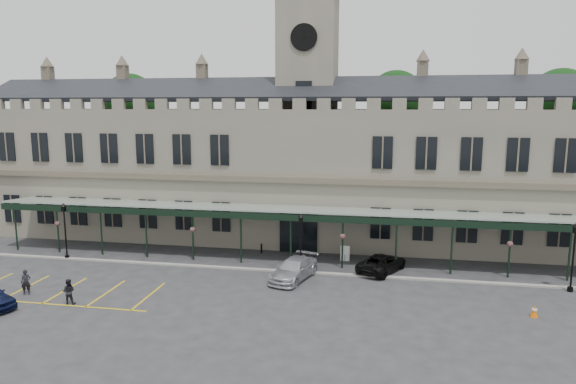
% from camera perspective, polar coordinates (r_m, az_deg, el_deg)
% --- Properties ---
extents(ground, '(140.00, 140.00, 0.00)m').
position_cam_1_polar(ground, '(33.80, -1.87, -11.77)').
color(ground, '#2B2B2E').
extents(station_building, '(60.00, 10.36, 17.30)m').
position_cam_1_polar(station_building, '(47.51, 2.16, 2.50)').
color(station_building, '#676256').
rests_on(station_building, ground).
extents(clock_tower, '(5.60, 5.60, 24.80)m').
position_cam_1_polar(clock_tower, '(47.25, 2.22, 10.53)').
color(clock_tower, '#676256').
rests_on(clock_tower, ground).
extents(canopy, '(50.00, 4.10, 4.30)m').
position_cam_1_polar(canopy, '(40.05, 0.38, -4.74)').
color(canopy, '#8C9E93').
rests_on(canopy, ground).
extents(kerb, '(60.00, 0.40, 0.12)m').
position_cam_1_polar(kerb, '(38.85, -0.13, -8.79)').
color(kerb, gray).
rests_on(kerb, ground).
extents(parking_markings, '(16.00, 6.00, 0.01)m').
position_cam_1_polar(parking_markings, '(37.91, -23.91, -10.21)').
color(parking_markings, gold).
rests_on(parking_markings, ground).
extents(tree_behind_left, '(6.00, 6.00, 16.00)m').
position_cam_1_polar(tree_behind_left, '(62.74, -17.12, 9.60)').
color(tree_behind_left, '#332314').
rests_on(tree_behind_left, ground).
extents(tree_behind_mid, '(6.00, 6.00, 16.00)m').
position_cam_1_polar(tree_behind_mid, '(55.79, 11.86, 9.87)').
color(tree_behind_mid, '#332314').
rests_on(tree_behind_mid, ground).
extents(tree_behind_right, '(6.00, 6.00, 16.00)m').
position_cam_1_polar(tree_behind_right, '(58.38, 27.96, 8.96)').
color(tree_behind_right, '#332314').
rests_on(tree_behind_right, ground).
extents(lamp_post_left, '(0.44, 0.44, 4.64)m').
position_cam_1_polar(lamp_post_left, '(45.10, -23.55, -3.47)').
color(lamp_post_left, black).
rests_on(lamp_post_left, ground).
extents(lamp_post_mid, '(0.43, 0.43, 4.57)m').
position_cam_1_polar(lamp_post_mid, '(37.76, 1.42, -5.15)').
color(lamp_post_mid, black).
rests_on(lamp_post_mid, ground).
extents(lamp_post_right, '(0.45, 0.45, 4.74)m').
position_cam_1_polar(lamp_post_right, '(39.02, 29.17, -5.74)').
color(lamp_post_right, black).
rests_on(lamp_post_right, ground).
extents(traffic_cone, '(0.44, 0.44, 0.70)m').
position_cam_1_polar(traffic_cone, '(34.20, 25.69, -11.86)').
color(traffic_cone, '#E56307').
rests_on(traffic_cone, ground).
extents(sign_board, '(0.73, 0.08, 1.25)m').
position_cam_1_polar(sign_board, '(41.61, 6.35, -6.81)').
color(sign_board, black).
rests_on(sign_board, ground).
extents(bollard_left, '(0.15, 0.15, 0.83)m').
position_cam_1_polar(bollard_left, '(43.58, -2.97, -6.28)').
color(bollard_left, black).
rests_on(bollard_left, ground).
extents(bollard_right, '(0.17, 0.17, 0.96)m').
position_cam_1_polar(bollard_right, '(42.02, 6.06, -6.83)').
color(bollard_right, black).
rests_on(bollard_right, ground).
extents(car_taxi, '(3.41, 5.47, 1.48)m').
position_cam_1_polar(car_taxi, '(37.11, 0.65, -8.58)').
color(car_taxi, '#A5A7AD').
rests_on(car_taxi, ground).
extents(car_van, '(4.14, 5.26, 1.33)m').
position_cam_1_polar(car_van, '(39.44, 10.40, -7.75)').
color(car_van, black).
rests_on(car_van, ground).
extents(person_a, '(0.73, 0.64, 1.68)m').
position_cam_1_polar(person_a, '(38.32, -27.10, -8.91)').
color(person_a, black).
rests_on(person_a, ground).
extents(person_b, '(0.93, 0.80, 1.63)m').
position_cam_1_polar(person_b, '(35.45, -23.20, -10.13)').
color(person_b, black).
rests_on(person_b, ground).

